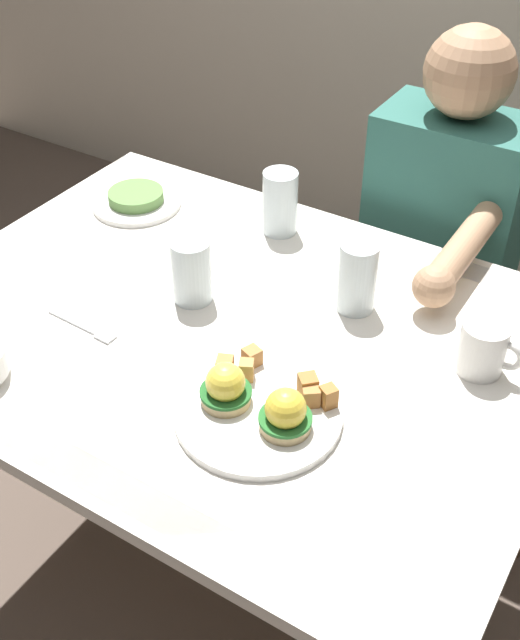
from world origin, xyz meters
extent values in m
plane|color=brown|center=(0.00, 0.00, 0.00)|extent=(6.00, 6.00, 0.00)
cube|color=white|center=(0.00, 0.00, 0.73)|extent=(1.20, 0.90, 0.03)
cube|color=#4C6BB7|center=(0.00, -0.40, 0.74)|extent=(1.20, 0.06, 0.00)
cube|color=#4C6BB7|center=(0.00, 0.40, 0.74)|extent=(1.20, 0.06, 0.00)
cube|color=brown|center=(-0.55, 0.40, 0.36)|extent=(0.06, 0.06, 0.71)
cylinder|color=white|center=(0.17, -0.17, 0.75)|extent=(0.27, 0.27, 0.01)
cylinder|color=tan|center=(0.12, -0.18, 0.76)|extent=(0.08, 0.08, 0.02)
cylinder|color=#236028|center=(0.12, -0.18, 0.78)|extent=(0.08, 0.08, 0.01)
sphere|color=yellow|center=(0.12, -0.18, 0.80)|extent=(0.06, 0.06, 0.06)
cylinder|color=tan|center=(0.23, -0.18, 0.76)|extent=(0.08, 0.08, 0.02)
cylinder|color=#286B2D|center=(0.23, -0.18, 0.78)|extent=(0.08, 0.08, 0.01)
sphere|color=yellow|center=(0.23, -0.18, 0.80)|extent=(0.06, 0.06, 0.06)
cube|color=tan|center=(0.11, -0.12, 0.77)|extent=(0.03, 0.03, 0.04)
cube|color=#B77A42|center=(0.07, -0.12, 0.77)|extent=(0.04, 0.04, 0.02)
cube|color=#AD7038|center=(0.22, -0.10, 0.77)|extent=(0.04, 0.04, 0.04)
cube|color=#B77A42|center=(0.23, -0.11, 0.77)|extent=(0.04, 0.04, 0.03)
cube|color=#AD7038|center=(0.26, -0.10, 0.77)|extent=(0.03, 0.03, 0.04)
cube|color=#B77A42|center=(0.10, -0.08, 0.77)|extent=(0.03, 0.03, 0.03)
cylinder|color=white|center=(0.43, 0.13, 0.79)|extent=(0.08, 0.08, 0.09)
cylinder|color=black|center=(0.43, 0.13, 0.83)|extent=(0.07, 0.07, 0.01)
torus|color=white|center=(0.47, 0.13, 0.79)|extent=(0.06, 0.01, 0.06)
cube|color=silver|center=(-0.24, -0.15, 0.74)|extent=(0.12, 0.02, 0.00)
cube|color=silver|center=(-0.17, -0.15, 0.74)|extent=(0.04, 0.03, 0.00)
cylinder|color=silver|center=(-0.10, 0.03, 0.80)|extent=(0.08, 0.08, 0.13)
cylinder|color=silver|center=(-0.10, 0.03, 0.77)|extent=(0.07, 0.07, 0.07)
cylinder|color=silver|center=(0.17, 0.17, 0.81)|extent=(0.07, 0.07, 0.14)
cylinder|color=silver|center=(0.17, 0.17, 0.78)|extent=(0.07, 0.07, 0.08)
cylinder|color=silver|center=(-0.09, 0.33, 0.81)|extent=(0.07, 0.07, 0.14)
cylinder|color=silver|center=(-0.09, 0.33, 0.78)|extent=(0.07, 0.07, 0.07)
cylinder|color=white|center=(-0.42, 0.25, 0.75)|extent=(0.20, 0.20, 0.01)
cylinder|color=#66934C|center=(-0.42, 0.25, 0.76)|extent=(0.12, 0.12, 0.02)
cylinder|color=#33333D|center=(0.09, 0.53, 0.23)|extent=(0.11, 0.11, 0.45)
cylinder|color=#33333D|center=(0.27, 0.53, 0.23)|extent=(0.11, 0.11, 0.45)
cube|color=#2D665B|center=(0.18, 0.63, 0.70)|extent=(0.34, 0.20, 0.50)
sphere|color=tan|center=(0.18, 0.63, 1.04)|extent=(0.19, 0.19, 0.19)
cylinder|color=tan|center=(0.30, 0.38, 0.80)|extent=(0.06, 0.30, 0.06)
sphere|color=tan|center=(0.30, 0.23, 0.80)|extent=(0.08, 0.08, 0.08)
camera|label=1|loc=(0.63, -0.91, 1.63)|focal=43.43mm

